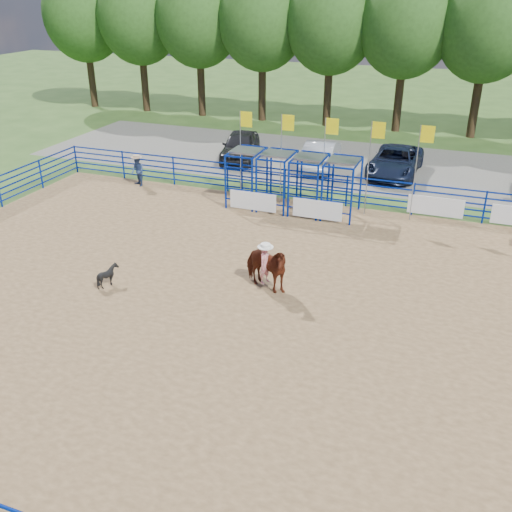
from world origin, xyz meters
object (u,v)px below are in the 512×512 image
horse_and_rider (265,265)px  spectator_cowboy (138,170)px  car_c (395,161)px  car_a (240,146)px  calf (108,275)px  car_b (321,154)px

horse_and_rider → spectator_cowboy: bearing=140.7°
horse_and_rider → car_c: horse_and_rider is taller
horse_and_rider → car_a: size_ratio=0.50×
car_a → horse_and_rider: bearing=-77.5°
calf → horse_and_rider: bearing=-97.2°
car_b → car_c: bearing=177.1°
car_b → calf: bearing=72.8°
spectator_cowboy → car_a: car_a is taller
horse_and_rider → car_a: (-6.70, 14.35, -0.10)m
spectator_cowboy → car_b: spectator_cowboy is taller
car_a → car_c: car_a is taller
car_b → car_c: size_ratio=0.89×
calf → spectator_cowboy: bearing=0.4°
horse_and_rider → car_b: bearing=97.2°
spectator_cowboy → horse_and_rider: bearing=-39.3°
horse_and_rider → car_c: size_ratio=0.44×
horse_and_rider → calf: (-5.13, -1.67, -0.51)m
calf → car_b: car_b is taller
calf → car_b: 16.38m
car_a → car_b: (4.88, 0.02, -0.03)m
calf → car_c: size_ratio=0.15×
car_a → car_b: car_a is taller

